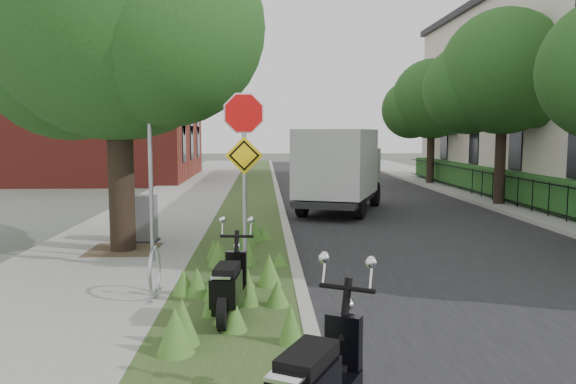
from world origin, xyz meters
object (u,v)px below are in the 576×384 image
object	(u,v)px
box_truck	(340,166)
utility_cabinet	(140,219)
scooter_near	(229,292)
sign_assembly	(244,146)

from	to	relation	value
box_truck	utility_cabinet	world-z (taller)	box_truck
box_truck	scooter_near	bearing A→B (deg)	-105.17
scooter_near	utility_cabinet	xyz separation A→B (m)	(-2.30, 5.44, 0.12)
utility_cabinet	sign_assembly	bearing A→B (deg)	-52.31
sign_assembly	scooter_near	size ratio (longest dim) A/B	2.01
sign_assembly	utility_cabinet	bearing A→B (deg)	127.69
scooter_near	sign_assembly	bearing A→B (deg)	86.64
box_truck	sign_assembly	bearing A→B (deg)	-108.20
utility_cabinet	box_truck	bearing A→B (deg)	45.40
box_truck	utility_cabinet	bearing A→B (deg)	-134.60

